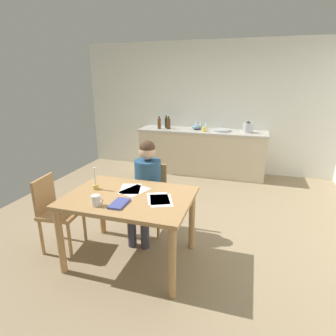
{
  "coord_description": "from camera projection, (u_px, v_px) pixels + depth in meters",
  "views": [
    {
      "loc": [
        0.95,
        -3.22,
        1.89
      ],
      "look_at": [
        0.02,
        -0.16,
        0.85
      ],
      "focal_mm": 29.64,
      "sensor_mm": 36.0,
      "label": 1
    }
  ],
  "objects": [
    {
      "name": "wine_glass_by_kettle",
      "position": [
        201.0,
        123.0,
        5.66
      ],
      "size": [
        0.07,
        0.07,
        0.15
      ],
      "color": "silver",
      "rests_on": "kitchen_counter"
    },
    {
      "name": "book_magazine",
      "position": [
        119.0,
        204.0,
        2.61
      ],
      "size": [
        0.14,
        0.24,
        0.02
      ],
      "primitive_type": "cube",
      "rotation": [
        0.0,
        0.0,
        0.01
      ],
      "color": "#434A95",
      "rests_on": "dining_table"
    },
    {
      "name": "wine_glass_near_sink",
      "position": [
        206.0,
        124.0,
        5.62
      ],
      "size": [
        0.07,
        0.07,
        0.15
      ],
      "color": "silver",
      "rests_on": "kitchen_counter"
    },
    {
      "name": "paper_receipt",
      "position": [
        158.0,
        198.0,
        2.75
      ],
      "size": [
        0.31,
        0.36,
        0.0
      ],
      "primitive_type": "cube",
      "rotation": [
        0.0,
        0.0,
        0.43
      ],
      "color": "white",
      "rests_on": "dining_table"
    },
    {
      "name": "bottle_oil",
      "position": [
        159.0,
        123.0,
        5.66
      ],
      "size": [
        0.07,
        0.07,
        0.25
      ],
      "color": "#593319",
      "rests_on": "kitchen_counter"
    },
    {
      "name": "paper_envelope",
      "position": [
        130.0,
        189.0,
        2.99
      ],
      "size": [
        0.28,
        0.34,
        0.0
      ],
      "primitive_type": "cube",
      "rotation": [
        0.0,
        0.0,
        0.28
      ],
      "color": "white",
      "rests_on": "dining_table"
    },
    {
      "name": "candlestick",
      "position": [
        96.0,
        183.0,
        2.96
      ],
      "size": [
        0.06,
        0.06,
        0.24
      ],
      "color": "gold",
      "rests_on": "dining_table"
    },
    {
      "name": "coffee_mug",
      "position": [
        96.0,
        200.0,
        2.58
      ],
      "size": [
        0.12,
        0.08,
        0.1
      ],
      "color": "white",
      "rests_on": "dining_table"
    },
    {
      "name": "bottle_vinegar",
      "position": [
        166.0,
        122.0,
        5.79
      ],
      "size": [
        0.06,
        0.06,
        0.25
      ],
      "color": "black",
      "rests_on": "kitchen_counter"
    },
    {
      "name": "chair_side_empty",
      "position": [
        56.0,
        210.0,
        3.12
      ],
      "size": [
        0.44,
        0.44,
        0.86
      ],
      "color": "tan",
      "rests_on": "ground"
    },
    {
      "name": "wall_back",
      "position": [
        206.0,
        108.0,
        5.74
      ],
      "size": [
        5.2,
        0.12,
        2.6
      ],
      "primitive_type": "cube",
      "color": "silver",
      "rests_on": "ground"
    },
    {
      "name": "kitchen_counter",
      "position": [
        201.0,
        152.0,
        5.67
      ],
      "size": [
        2.54,
        0.64,
        0.9
      ],
      "color": "beige",
      "rests_on": "ground"
    },
    {
      "name": "wine_glass_back_left",
      "position": [
        196.0,
        123.0,
        5.68
      ],
      "size": [
        0.07,
        0.07,
        0.15
      ],
      "color": "silver",
      "rests_on": "kitchen_counter"
    },
    {
      "name": "stovetop_kettle",
      "position": [
        248.0,
        127.0,
        5.26
      ],
      "size": [
        0.18,
        0.18,
        0.22
      ],
      "color": "#B7BABF",
      "rests_on": "kitchen_counter"
    },
    {
      "name": "dining_table",
      "position": [
        129.0,
        205.0,
        2.84
      ],
      "size": [
        1.27,
        0.92,
        0.75
      ],
      "color": "tan",
      "rests_on": "ground"
    },
    {
      "name": "person_seated",
      "position": [
        146.0,
        183.0,
        3.34
      ],
      "size": [
        0.33,
        0.6,
        1.19
      ],
      "color": "navy",
      "rests_on": "ground"
    },
    {
      "name": "paper_bill",
      "position": [
        135.0,
        190.0,
        2.94
      ],
      "size": [
        0.3,
        0.35,
        0.0
      ],
      "primitive_type": "cube",
      "rotation": [
        0.0,
        0.0,
        -0.37
      ],
      "color": "white",
      "rests_on": "dining_table"
    },
    {
      "name": "sink_unit",
      "position": [
        221.0,
        130.0,
        5.43
      ],
      "size": [
        0.36,
        0.36,
        0.24
      ],
      "color": "#B2B7BC",
      "rests_on": "kitchen_counter"
    },
    {
      "name": "mixing_bowl",
      "position": [
        197.0,
        127.0,
        5.61
      ],
      "size": [
        0.21,
        0.21,
        0.09
      ],
      "primitive_type": "ellipsoid",
      "color": "#668C99",
      "rests_on": "kitchen_counter"
    },
    {
      "name": "bottle_wine_red",
      "position": [
        169.0,
        123.0,
        5.64
      ],
      "size": [
        0.08,
        0.08,
        0.26
      ],
      "color": "#593319",
      "rests_on": "kitchen_counter"
    },
    {
      "name": "paper_letter",
      "position": [
        161.0,
        200.0,
        2.7
      ],
      "size": [
        0.31,
        0.35,
        0.0
      ],
      "primitive_type": "cube",
      "rotation": [
        0.0,
        0.0,
        0.39
      ],
      "color": "white",
      "rests_on": "dining_table"
    },
    {
      "name": "teacup_on_counter",
      "position": [
        204.0,
        129.0,
        5.37
      ],
      "size": [
        0.11,
        0.07,
        0.09
      ],
      "color": "#F2CC4C",
      "rests_on": "kitchen_counter"
    },
    {
      "name": "ground_plane",
      "position": [
        170.0,
        225.0,
        3.78
      ],
      "size": [
        5.2,
        5.2,
        0.04
      ],
      "primitive_type": "cube",
      "color": "#937F60"
    },
    {
      "name": "chair_at_table",
      "position": [
        150.0,
        194.0,
        3.54
      ],
      "size": [
        0.42,
        0.42,
        0.85
      ],
      "color": "tan",
      "rests_on": "ground"
    }
  ]
}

